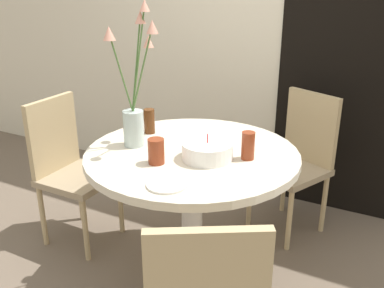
{
  "coord_description": "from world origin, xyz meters",
  "views": [
    {
      "loc": [
        0.94,
        -1.77,
        1.57
      ],
      "look_at": [
        0.0,
        0.0,
        0.79
      ],
      "focal_mm": 40.0,
      "sensor_mm": 36.0,
      "label": 1
    }
  ],
  "objects_px": {
    "flower_vase": "(135,99)",
    "chair_left_flank": "(298,155)",
    "drink_glass_1": "(248,146)",
    "drink_glass_2": "(156,151)",
    "drink_glass_0": "(149,121)",
    "chair_right_flank": "(68,163)",
    "side_plate": "(167,184)",
    "birthday_cake": "(207,151)"
  },
  "relations": [
    {
      "from": "flower_vase",
      "to": "chair_left_flank",
      "type": "bearing_deg",
      "value": 52.53
    },
    {
      "from": "drink_glass_1",
      "to": "drink_glass_2",
      "type": "relative_size",
      "value": 1.12
    },
    {
      "from": "drink_glass_0",
      "to": "drink_glass_2",
      "type": "height_order",
      "value": "drink_glass_0"
    },
    {
      "from": "chair_right_flank",
      "to": "drink_glass_0",
      "type": "distance_m",
      "value": 0.62
    },
    {
      "from": "side_plate",
      "to": "drink_glass_1",
      "type": "xyz_separation_m",
      "value": [
        0.2,
        0.43,
        0.06
      ]
    },
    {
      "from": "chair_left_flank",
      "to": "birthday_cake",
      "type": "bearing_deg",
      "value": -82.07
    },
    {
      "from": "drink_glass_1",
      "to": "drink_glass_2",
      "type": "xyz_separation_m",
      "value": [
        -0.36,
        -0.25,
        -0.01
      ]
    },
    {
      "from": "chair_left_flank",
      "to": "side_plate",
      "type": "xyz_separation_m",
      "value": [
        -0.27,
        -1.17,
        0.25
      ]
    },
    {
      "from": "flower_vase",
      "to": "drink_glass_0",
      "type": "distance_m",
      "value": 0.27
    },
    {
      "from": "flower_vase",
      "to": "drink_glass_0",
      "type": "relative_size",
      "value": 5.24
    },
    {
      "from": "chair_right_flank",
      "to": "birthday_cake",
      "type": "xyz_separation_m",
      "value": [
        0.97,
        -0.04,
        0.28
      ]
    },
    {
      "from": "flower_vase",
      "to": "drink_glass_2",
      "type": "xyz_separation_m",
      "value": [
        0.21,
        -0.14,
        -0.19
      ]
    },
    {
      "from": "chair_left_flank",
      "to": "drink_glass_2",
      "type": "distance_m",
      "value": 1.13
    },
    {
      "from": "chair_right_flank",
      "to": "drink_glass_0",
      "type": "relative_size",
      "value": 6.54
    },
    {
      "from": "birthday_cake",
      "to": "drink_glass_0",
      "type": "distance_m",
      "value": 0.49
    },
    {
      "from": "chair_left_flank",
      "to": "birthday_cake",
      "type": "height_order",
      "value": "chair_left_flank"
    },
    {
      "from": "chair_right_flank",
      "to": "side_plate",
      "type": "xyz_separation_m",
      "value": [
        0.95,
        -0.38,
        0.25
      ]
    },
    {
      "from": "birthday_cake",
      "to": "drink_glass_0",
      "type": "height_order",
      "value": "drink_glass_0"
    },
    {
      "from": "flower_vase",
      "to": "drink_glass_0",
      "type": "height_order",
      "value": "flower_vase"
    },
    {
      "from": "side_plate",
      "to": "drink_glass_1",
      "type": "distance_m",
      "value": 0.48
    },
    {
      "from": "birthday_cake",
      "to": "flower_vase",
      "type": "bearing_deg",
      "value": -177.78
    },
    {
      "from": "chair_right_flank",
      "to": "flower_vase",
      "type": "relative_size",
      "value": 1.25
    },
    {
      "from": "birthday_cake",
      "to": "chair_right_flank",
      "type": "bearing_deg",
      "value": 177.38
    },
    {
      "from": "flower_vase",
      "to": "drink_glass_2",
      "type": "distance_m",
      "value": 0.32
    },
    {
      "from": "side_plate",
      "to": "birthday_cake",
      "type": "bearing_deg",
      "value": 85.87
    },
    {
      "from": "chair_left_flank",
      "to": "side_plate",
      "type": "distance_m",
      "value": 1.23
    },
    {
      "from": "drink_glass_0",
      "to": "drink_glass_1",
      "type": "height_order",
      "value": "drink_glass_0"
    },
    {
      "from": "chair_left_flank",
      "to": "drink_glass_0",
      "type": "height_order",
      "value": "chair_left_flank"
    },
    {
      "from": "chair_left_flank",
      "to": "drink_glass_1",
      "type": "bearing_deg",
      "value": -71.3
    },
    {
      "from": "drink_glass_0",
      "to": "chair_right_flank",
      "type": "bearing_deg",
      "value": -165.23
    },
    {
      "from": "drink_glass_1",
      "to": "drink_glass_2",
      "type": "bearing_deg",
      "value": -145.23
    },
    {
      "from": "chair_left_flank",
      "to": "drink_glass_2",
      "type": "bearing_deg",
      "value": -89.25
    },
    {
      "from": "drink_glass_1",
      "to": "drink_glass_2",
      "type": "distance_m",
      "value": 0.44
    },
    {
      "from": "chair_left_flank",
      "to": "flower_vase",
      "type": "distance_m",
      "value": 1.18
    },
    {
      "from": "flower_vase",
      "to": "side_plate",
      "type": "height_order",
      "value": "flower_vase"
    },
    {
      "from": "drink_glass_1",
      "to": "drink_glass_2",
      "type": "height_order",
      "value": "drink_glass_1"
    },
    {
      "from": "chair_right_flank",
      "to": "birthday_cake",
      "type": "distance_m",
      "value": 1.01
    },
    {
      "from": "side_plate",
      "to": "drink_glass_2",
      "type": "bearing_deg",
      "value": 132.79
    },
    {
      "from": "chair_left_flank",
      "to": "drink_glass_0",
      "type": "distance_m",
      "value": 1.01
    },
    {
      "from": "chair_right_flank",
      "to": "drink_glass_2",
      "type": "relative_size",
      "value": 7.46
    },
    {
      "from": "flower_vase",
      "to": "drink_glass_0",
      "type": "xyz_separation_m",
      "value": [
        -0.05,
        0.2,
        -0.18
      ]
    },
    {
      "from": "chair_right_flank",
      "to": "drink_glass_0",
      "type": "height_order",
      "value": "chair_right_flank"
    }
  ]
}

